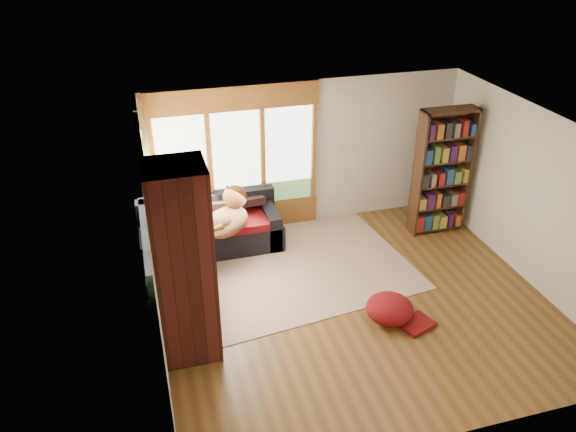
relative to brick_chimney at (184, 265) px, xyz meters
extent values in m
plane|color=brown|center=(2.40, 0.35, -1.30)|extent=(5.50, 5.50, 0.00)
plane|color=white|center=(2.40, 0.35, 1.30)|extent=(5.50, 5.50, 0.00)
cube|color=silver|center=(2.40, 2.85, 0.00)|extent=(5.50, 0.04, 2.60)
cube|color=silver|center=(2.40, -2.15, 0.00)|extent=(5.50, 0.04, 2.60)
cube|color=silver|center=(-0.35, 0.35, 0.00)|extent=(0.04, 5.00, 2.60)
cube|color=silver|center=(5.15, 0.35, 0.00)|extent=(0.04, 5.00, 2.60)
cube|color=#956026|center=(1.20, 2.82, 0.05)|extent=(2.82, 0.10, 1.90)
cube|color=white|center=(1.20, 2.82, 0.05)|extent=(2.54, 0.09, 1.62)
cube|color=#956026|center=(-0.32, 1.55, 0.05)|extent=(0.10, 2.62, 1.90)
cube|color=white|center=(-0.32, 1.55, 0.05)|extent=(0.09, 2.36, 1.62)
cube|color=#7C9654|center=(-0.29, 2.38, 0.45)|extent=(0.03, 0.72, 0.90)
cube|color=#471914|center=(0.00, 0.00, 0.00)|extent=(0.70, 0.70, 2.60)
cube|color=black|center=(0.75, 2.40, -1.09)|extent=(2.20, 0.90, 0.42)
cube|color=black|center=(0.75, 2.75, -0.69)|extent=(2.20, 0.20, 0.38)
cube|color=black|center=(1.75, 2.40, -1.00)|extent=(0.20, 0.90, 0.60)
cube|color=maroon|center=(0.65, 2.28, -0.82)|extent=(1.90, 0.66, 0.12)
cube|color=black|center=(0.10, 1.75, -1.09)|extent=(0.90, 2.20, 0.42)
cube|color=black|center=(-0.25, 1.75, -0.69)|extent=(0.20, 2.20, 0.38)
cube|color=black|center=(0.10, 0.75, -1.00)|extent=(0.90, 0.20, 0.60)
cube|color=maroon|center=(0.22, 1.40, -0.82)|extent=(0.66, 1.20, 0.12)
cube|color=maroon|center=(0.22, 2.35, -0.82)|extent=(0.66, 0.66, 0.12)
cube|color=beige|center=(1.81, 1.42, -1.29)|extent=(3.81, 3.09, 0.01)
cube|color=#3C2314|center=(5.00, 1.92, -0.19)|extent=(0.04, 0.32, 2.22)
cube|color=#3C2314|center=(4.08, 1.92, -0.19)|extent=(0.04, 0.32, 2.22)
cube|color=#3C2314|center=(4.54, 2.07, -0.19)|extent=(0.95, 0.02, 2.22)
cube|color=#3C2314|center=(4.54, 1.92, -1.24)|extent=(0.87, 0.30, 0.03)
cube|color=#3C2314|center=(4.54, 1.92, -0.82)|extent=(0.87, 0.30, 0.03)
cube|color=#3C2314|center=(4.54, 1.92, -0.39)|extent=(0.87, 0.30, 0.03)
cube|color=#3C2314|center=(4.54, 1.92, 0.03)|extent=(0.87, 0.30, 0.03)
cube|color=#3C2314|center=(4.54, 1.92, 0.46)|extent=(0.87, 0.30, 0.03)
cube|color=#3C2314|center=(4.54, 1.92, 0.88)|extent=(0.87, 0.30, 0.03)
cube|color=#726659|center=(4.54, 1.90, -0.19)|extent=(0.83, 0.24, 2.06)
ellipsoid|color=maroon|center=(2.71, -0.15, -1.11)|extent=(0.72, 0.72, 0.36)
ellipsoid|color=brown|center=(0.82, 1.91, -0.53)|extent=(1.05, 1.12, 0.32)
sphere|color=brown|center=(1.03, 2.18, -0.38)|extent=(0.53, 0.53, 0.38)
cone|color=brown|center=(0.99, 2.13, -0.22)|extent=(0.20, 0.20, 0.16)
ellipsoid|color=#3F3121|center=(0.13, 1.36, -0.57)|extent=(0.84, 0.92, 0.26)
sphere|color=#3F3121|center=(-0.02, 1.59, -0.45)|extent=(0.43, 0.43, 0.31)
cone|color=#3F3121|center=(0.00, 1.55, -0.32)|extent=(0.16, 0.16, 0.14)
cube|color=black|center=(1.45, 2.61, -0.52)|extent=(0.45, 0.12, 0.45)
cube|color=black|center=(0.85, 2.61, -0.52)|extent=(0.45, 0.12, 0.45)
cube|color=black|center=(-0.08, 2.15, -0.52)|extent=(0.45, 0.12, 0.45)
cube|color=black|center=(-0.08, 1.05, -0.52)|extent=(0.45, 0.12, 0.45)
cube|color=maroon|center=(0.25, 2.61, -0.52)|extent=(0.42, 0.12, 0.42)
camera|label=1|loc=(-0.31, -5.70, 3.75)|focal=35.00mm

